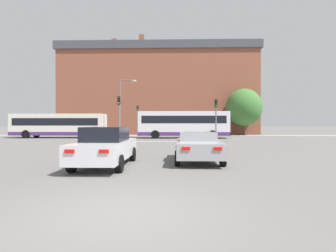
{
  "coord_description": "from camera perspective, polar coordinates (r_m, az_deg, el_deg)",
  "views": [
    {
      "loc": [
        1.02,
        -5.12,
        1.73
      ],
      "look_at": [
        0.28,
        23.33,
        1.53
      ],
      "focal_mm": 28.0,
      "sensor_mm": 36.0,
      "label": 1
    }
  ],
  "objects": [
    {
      "name": "car_roadster_right",
      "position": [
        12.27,
        6.52,
        -4.47
      ],
      "size": [
        2.15,
        4.5,
        1.35
      ],
      "rotation": [
        0.0,
        0.0,
        -0.02
      ],
      "color": "#9E9EA3",
      "rests_on": "ground_plane"
    },
    {
      "name": "tree_by_building",
      "position": [
        43.38,
        16.21,
        3.9
      ],
      "size": [
        5.65,
        5.65,
        7.37
      ],
      "color": "#4C3823",
      "rests_on": "ground_plane"
    },
    {
      "name": "street_lamp_junction",
      "position": [
        31.84,
        -9.81,
        5.13
      ],
      "size": [
        2.08,
        0.36,
        7.14
      ],
      "color": "slate",
      "rests_on": "ground_plane"
    },
    {
      "name": "traffic_light_near_left",
      "position": [
        26.85,
        -10.65,
        3.14
      ],
      "size": [
        0.26,
        0.31,
        4.52
      ],
      "color": "slate",
      "rests_on": "ground_plane"
    },
    {
      "name": "brick_civic_building",
      "position": [
        51.35,
        -1.85,
        7.37
      ],
      "size": [
        35.18,
        14.68,
        18.2
      ],
      "color": "brown",
      "rests_on": "ground_plane"
    },
    {
      "name": "bus_crossing_lead",
      "position": [
        32.48,
        3.39,
        0.47
      ],
      "size": [
        11.06,
        2.67,
        3.3
      ],
      "rotation": [
        0.0,
        0.0,
        1.57
      ],
      "color": "silver",
      "rests_on": "ground_plane"
    },
    {
      "name": "car_saloon_left",
      "position": [
        11.18,
        -13.31,
        -4.34
      ],
      "size": [
        1.96,
        4.85,
        1.61
      ],
      "rotation": [
        0.0,
        0.0,
        0.0
      ],
      "color": "silver",
      "rests_on": "ground_plane"
    },
    {
      "name": "ground_plane",
      "position": [
        5.49,
        -9.74,
        -17.95
      ],
      "size": [
        400.0,
        400.0,
        0.0
      ],
      "primitive_type": "plane",
      "color": "#605E5B"
    },
    {
      "name": "traffic_light_far_left",
      "position": [
        40.12,
        -6.65,
        2.27
      ],
      "size": [
        0.26,
        0.31,
        4.57
      ],
      "color": "slate",
      "rests_on": "ground_plane"
    },
    {
      "name": "pedestrian_walking_east",
      "position": [
        39.94,
        10.64,
        -0.58
      ],
      "size": [
        0.43,
        0.45,
        1.78
      ],
      "rotation": [
        0.0,
        0.0,
        5.41
      ],
      "color": "#333851",
      "rests_on": "ground_plane"
    },
    {
      "name": "traffic_light_near_right",
      "position": [
        27.1,
        10.42,
        2.78
      ],
      "size": [
        0.26,
        0.31,
        4.26
      ],
      "color": "slate",
      "rests_on": "ground_plane"
    },
    {
      "name": "far_pavement",
      "position": [
        40.34,
        0.03,
        -2.06
      ],
      "size": [
        68.32,
        2.5,
        0.01
      ],
      "primitive_type": "cube",
      "color": "#A09B91",
      "rests_on": "ground_plane"
    },
    {
      "name": "pedestrian_waiting",
      "position": [
        40.53,
        -3.33,
        -0.63
      ],
      "size": [
        0.45,
        0.41,
        1.71
      ],
      "rotation": [
        0.0,
        0.0,
        3.78
      ],
      "color": "#333851",
      "rests_on": "ground_plane"
    },
    {
      "name": "bus_crossing_trailing",
      "position": [
        35.9,
        -22.6,
        0.19
      ],
      "size": [
        11.56,
        2.74,
        3.03
      ],
      "rotation": [
        0.0,
        0.0,
        1.57
      ],
      "color": "silver",
      "rests_on": "ground_plane"
    },
    {
      "name": "stop_line_strip",
      "position": [
        26.05,
        -0.77,
        -3.41
      ],
      "size": [
        7.49,
        0.3,
        0.01
      ],
      "primitive_type": "cube",
      "color": "silver",
      "rests_on": "ground_plane"
    }
  ]
}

